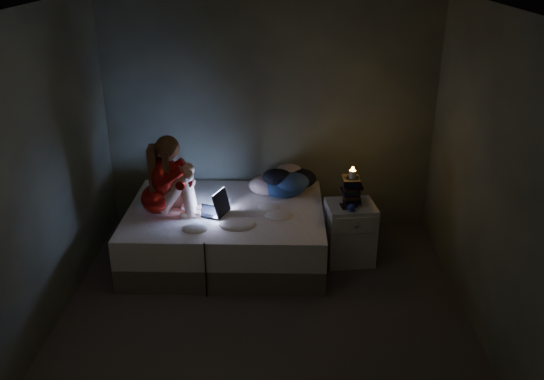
{
  "coord_description": "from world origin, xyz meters",
  "views": [
    {
      "loc": [
        0.16,
        -4.08,
        3.02
      ],
      "look_at": [
        0.05,
        1.0,
        0.8
      ],
      "focal_mm": 37.34,
      "sensor_mm": 36.0,
      "label": 1
    }
  ],
  "objects_px": {
    "candle": "(352,175)",
    "laptop": "(207,200)",
    "phone": "(344,206)",
    "nightstand": "(350,232)",
    "bed": "(226,232)",
    "woman": "(156,176)"
  },
  "relations": [
    {
      "from": "laptop",
      "to": "candle",
      "type": "xyz_separation_m",
      "value": [
        1.43,
        0.05,
        0.27
      ]
    },
    {
      "from": "nightstand",
      "to": "phone",
      "type": "height_order",
      "value": "phone"
    },
    {
      "from": "bed",
      "to": "candle",
      "type": "bearing_deg",
      "value": -1.93
    },
    {
      "from": "laptop",
      "to": "phone",
      "type": "relative_size",
      "value": 2.71
    },
    {
      "from": "nightstand",
      "to": "phone",
      "type": "relative_size",
      "value": 4.5
    },
    {
      "from": "bed",
      "to": "laptop",
      "type": "height_order",
      "value": "laptop"
    },
    {
      "from": "laptop",
      "to": "nightstand",
      "type": "distance_m",
      "value": 1.49
    },
    {
      "from": "woman",
      "to": "laptop",
      "type": "bearing_deg",
      "value": 1.81
    },
    {
      "from": "bed",
      "to": "candle",
      "type": "xyz_separation_m",
      "value": [
        1.26,
        -0.04,
        0.68
      ]
    },
    {
      "from": "bed",
      "to": "woman",
      "type": "distance_m",
      "value": 0.95
    },
    {
      "from": "nightstand",
      "to": "laptop",
      "type": "bearing_deg",
      "value": 174.12
    },
    {
      "from": "woman",
      "to": "bed",
      "type": "bearing_deg",
      "value": 7.83
    },
    {
      "from": "candle",
      "to": "laptop",
      "type": "bearing_deg",
      "value": -178.05
    },
    {
      "from": "bed",
      "to": "woman",
      "type": "relative_size",
      "value": 2.41
    },
    {
      "from": "woman",
      "to": "candle",
      "type": "distance_m",
      "value": 1.91
    },
    {
      "from": "woman",
      "to": "candle",
      "type": "relative_size",
      "value": 10.28
    },
    {
      "from": "laptop",
      "to": "phone",
      "type": "height_order",
      "value": "laptop"
    },
    {
      "from": "nightstand",
      "to": "phone",
      "type": "xyz_separation_m",
      "value": [
        -0.08,
        -0.05,
        0.32
      ]
    },
    {
      "from": "candle",
      "to": "woman",
      "type": "bearing_deg",
      "value": -176.79
    },
    {
      "from": "candle",
      "to": "bed",
      "type": "bearing_deg",
      "value": 178.07
    },
    {
      "from": "laptop",
      "to": "phone",
      "type": "distance_m",
      "value": 1.36
    },
    {
      "from": "woman",
      "to": "nightstand",
      "type": "relative_size",
      "value": 1.31
    }
  ]
}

